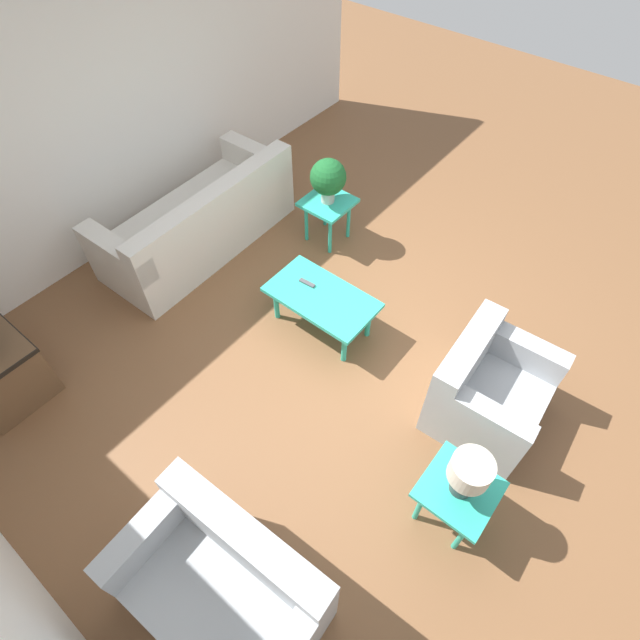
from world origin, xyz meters
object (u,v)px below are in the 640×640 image
armchair (486,391)px  side_table_lamp (457,493)px  loveseat (225,587)px  coffee_table (322,300)px  sofa (201,222)px  side_table_plant (328,207)px  table_lamp (469,474)px  potted_plant (328,178)px

armchair → side_table_lamp: 0.96m
loveseat → coffee_table: bearing=111.7°
sofa → loveseat: bearing=48.4°
coffee_table → side_table_plant: side_table_plant is taller
side_table_plant → coffee_table: bearing=125.9°
sofa → loveseat: (-2.76, 2.32, 0.00)m
loveseat → table_lamp: 1.71m
loveseat → table_lamp: (-0.85, -1.41, 0.45)m
armchair → table_lamp: table_lamp is taller
side_table_plant → sofa: bearing=43.7°
sofa → armchair: bearing=88.8°
potted_plant → coffee_table: bearing=125.9°
armchair → side_table_plant: size_ratio=1.83×
sofa → table_lamp: (-3.61, 0.91, 0.46)m
armchair → sofa: bearing=87.4°
side_table_plant → table_lamp: (-2.61, 1.86, 0.34)m
loveseat → sofa: bearing=137.4°
side_table_plant → side_table_lamp: bearing=144.5°
potted_plant → table_lamp: 3.21m
table_lamp → armchair: bearing=-76.3°
armchair → side_table_lamp: (-0.23, 0.93, 0.10)m
sofa → side_table_plant: bearing=132.1°
side_table_lamp → potted_plant: size_ratio=1.06×
coffee_table → potted_plant: 1.35m
side_table_plant → table_lamp: 3.23m
coffee_table → loveseat: bearing=114.3°
sofa → table_lamp: bearing=74.3°
loveseat → table_lamp: bearing=56.2°
table_lamp → coffee_table: bearing=-23.9°
sofa → loveseat: sofa is taller
armchair → loveseat: (0.63, 2.34, -0.01)m
sofa → side_table_plant: 1.38m
side_table_lamp → table_lamp: table_lamp is taller
sofa → potted_plant: size_ratio=4.52×
coffee_table → table_lamp: table_lamp is taller
sofa → potted_plant: bearing=132.1°
sofa → coffee_table: 1.75m
armchair → potted_plant: size_ratio=1.94×
side_table_plant → side_table_lamp: size_ratio=1.00×
potted_plant → table_lamp: size_ratio=1.20×
loveseat → coffee_table: (1.01, -2.23, 0.06)m
side_table_lamp → armchair: bearing=-76.3°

